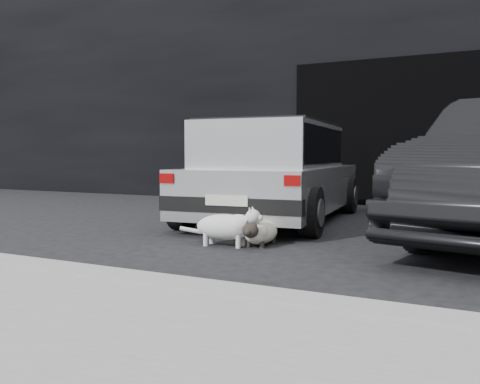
% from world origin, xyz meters
% --- Properties ---
extents(ground, '(80.00, 80.00, 0.00)m').
position_xyz_m(ground, '(0.00, 0.00, 0.00)').
color(ground, black).
rests_on(ground, ground).
extents(building_facade, '(34.00, 4.00, 5.00)m').
position_xyz_m(building_facade, '(1.00, 6.00, 2.50)').
color(building_facade, black).
rests_on(building_facade, ground).
extents(garage_opening, '(4.00, 0.10, 2.60)m').
position_xyz_m(garage_opening, '(1.00, 3.99, 1.30)').
color(garage_opening, black).
rests_on(garage_opening, ground).
extents(curb, '(18.00, 0.25, 0.12)m').
position_xyz_m(curb, '(1.00, -2.60, 0.06)').
color(curb, gray).
rests_on(curb, ground).
extents(sidewalk, '(18.00, 2.20, 0.11)m').
position_xyz_m(sidewalk, '(1.00, -3.80, 0.06)').
color(sidewalk, gray).
rests_on(sidewalk, ground).
extents(silver_hatchback, '(2.07, 3.78, 1.34)m').
position_xyz_m(silver_hatchback, '(-0.30, 1.20, 0.73)').
color(silver_hatchback, silver).
rests_on(silver_hatchback, ground).
extents(cat_siamese, '(0.31, 0.85, 0.29)m').
position_xyz_m(cat_siamese, '(0.29, -0.65, 0.13)').
color(cat_siamese, beige).
rests_on(cat_siamese, ground).
extents(cat_white, '(0.88, 0.35, 0.41)m').
position_xyz_m(cat_white, '(0.02, -0.80, 0.20)').
color(cat_white, silver).
rests_on(cat_white, ground).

